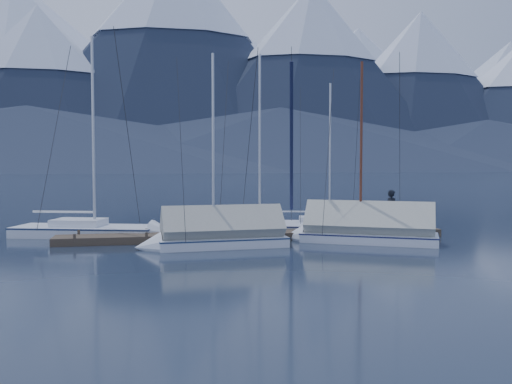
# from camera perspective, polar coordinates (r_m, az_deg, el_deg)

# --- Properties ---
(ground) EXTENTS (1000.00, 1000.00, 0.00)m
(ground) POSITION_cam_1_polar(r_m,az_deg,el_deg) (23.36, 0.94, -5.65)
(ground) COLOR black
(ground) RESTS_ON ground
(mountain_range) EXTENTS (877.00, 584.00, 150.50)m
(mountain_range) POSITION_cam_1_polar(r_m,az_deg,el_deg) (396.99, -9.79, 10.94)
(mountain_range) COLOR #475675
(mountain_range) RESTS_ON ground
(dock) EXTENTS (18.00, 1.50, 0.54)m
(dock) POSITION_cam_1_polar(r_m,az_deg,el_deg) (25.28, 0.00, -4.74)
(dock) COLOR #382D23
(dock) RESTS_ON ground
(mooring_posts) EXTENTS (15.12, 1.52, 0.35)m
(mooring_posts) POSITION_cam_1_polar(r_m,az_deg,el_deg) (25.16, -1.12, -4.22)
(mooring_posts) COLOR #382D23
(mooring_posts) RESTS_ON ground
(sailboat_open_left) EXTENTS (8.24, 4.41, 10.49)m
(sailboat_open_left) POSITION_cam_1_polar(r_m,az_deg,el_deg) (27.06, -15.51, -4.17)
(sailboat_open_left) COLOR silver
(sailboat_open_left) RESTS_ON ground
(sailboat_open_mid) EXTENTS (7.76, 3.99, 9.88)m
(sailboat_open_mid) POSITION_cam_1_polar(r_m,az_deg,el_deg) (27.46, 1.48, -3.99)
(sailboat_open_mid) COLOR silver
(sailboat_open_mid) RESTS_ON ground
(sailboat_open_right) EXTENTS (6.68, 3.39, 8.51)m
(sailboat_open_right) POSITION_cam_1_polar(r_m,az_deg,el_deg) (29.17, 8.61, -3.66)
(sailboat_open_right) COLOR silver
(sailboat_open_right) RESTS_ON ground
(sailboat_covered_near) EXTENTS (7.03, 5.02, 8.91)m
(sailboat_covered_near) POSITION_cam_1_polar(r_m,az_deg,el_deg) (24.79, 10.59, -4.16)
(sailboat_covered_near) COLOR white
(sailboat_covered_near) RESTS_ON ground
(sailboat_covered_far) EXTENTS (6.45, 2.69, 8.88)m
(sailboat_covered_far) POSITION_cam_1_polar(r_m,az_deg,el_deg) (22.87, -4.80, -4.75)
(sailboat_covered_far) COLOR silver
(sailboat_covered_far) RESTS_ON ground
(person) EXTENTS (0.66, 0.81, 1.91)m
(person) POSITION_cam_1_polar(r_m,az_deg,el_deg) (27.11, 14.10, -1.79)
(person) COLOR black
(person) RESTS_ON dock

